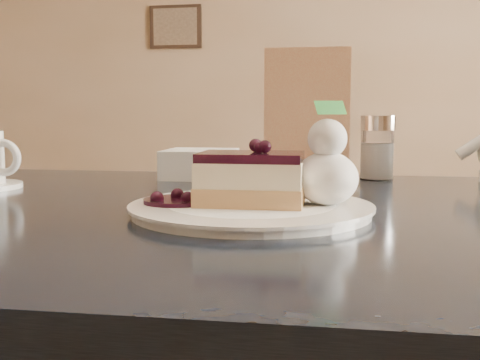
# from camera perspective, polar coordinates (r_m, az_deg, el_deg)

# --- Properties ---
(main_table) EXTENTS (1.29, 0.88, 0.79)m
(main_table) POSITION_cam_1_polar(r_m,az_deg,el_deg) (0.80, 1.59, -8.52)
(main_table) COLOR black
(main_table) RESTS_ON ground
(dessert_plate) EXTENTS (0.29, 0.29, 0.01)m
(dessert_plate) POSITION_cam_1_polar(r_m,az_deg,el_deg) (0.73, 1.05, -2.82)
(dessert_plate) COLOR white
(dessert_plate) RESTS_ON main_table
(cheesecake_slice) EXTENTS (0.13, 0.09, 0.06)m
(cheesecake_slice) POSITION_cam_1_polar(r_m,az_deg,el_deg) (0.72, 1.06, 0.09)
(cheesecake_slice) COLOR tan
(cheesecake_slice) RESTS_ON dessert_plate
(whipped_cream) EXTENTS (0.08, 0.08, 0.07)m
(whipped_cream) POSITION_cam_1_polar(r_m,az_deg,el_deg) (0.72, 8.22, 0.16)
(whipped_cream) COLOR white
(whipped_cream) RESTS_ON dessert_plate
(berry_sauce) EXTENTS (0.08, 0.08, 0.01)m
(berry_sauce) POSITION_cam_1_polar(r_m,az_deg,el_deg) (0.74, -5.92, -2.00)
(berry_sauce) COLOR black
(berry_sauce) RESTS_ON dessert_plate
(menu_card) EXTENTS (0.15, 0.04, 0.23)m
(menu_card) POSITION_cam_1_polar(r_m,az_deg,el_deg) (1.06, 6.38, 6.09)
(menu_card) COLOR #FDE7A8
(menu_card) RESTS_ON main_table
(sugar_shaker) EXTENTS (0.06, 0.06, 0.12)m
(sugar_shaker) POSITION_cam_1_polar(r_m,az_deg,el_deg) (1.11, 12.88, 3.07)
(sugar_shaker) COLOR white
(sugar_shaker) RESTS_ON main_table
(napkin_stack) EXTENTS (0.13, 0.13, 0.05)m
(napkin_stack) POSITION_cam_1_polar(r_m,az_deg,el_deg) (1.12, -3.81, 1.54)
(napkin_stack) COLOR white
(napkin_stack) RESTS_ON main_table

